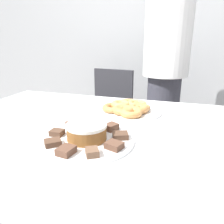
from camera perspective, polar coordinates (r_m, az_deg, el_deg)
wall_back at (r=2.51m, az=11.00°, el=22.00°), size 8.00×0.05×2.60m
table at (r=1.00m, az=-2.17°, el=-8.41°), size 1.63×1.08×0.75m
person_standing at (r=1.81m, az=13.78°, el=10.86°), size 0.35×0.35×1.72m
office_chair_left at (r=2.07m, az=-1.33°, el=-2.15°), size 0.49×0.49×0.86m
plate_cake at (r=0.86m, az=-6.53°, el=-7.30°), size 0.37×0.37×0.01m
plate_donuts at (r=1.19m, az=4.66°, el=0.21°), size 0.34×0.34×0.01m
frosted_cake at (r=0.84m, az=-6.61°, el=-5.06°), size 0.15×0.15×0.06m
lamington_0 at (r=0.96m, az=-10.15°, el=-3.42°), size 0.07×0.07×0.03m
lamington_1 at (r=0.90m, az=-14.17°, el=-5.22°), size 0.05×0.04×0.02m
lamington_2 at (r=0.83m, az=-15.21°, el=-7.70°), size 0.08×0.07×0.02m
lamington_3 at (r=0.76m, az=-11.90°, el=-9.84°), size 0.06×0.07×0.02m
lamington_4 at (r=0.73m, az=-5.22°, el=-10.40°), size 0.06×0.06×0.02m
lamington_5 at (r=0.78m, az=0.57°, el=-8.69°), size 0.07×0.06×0.02m
lamington_6 at (r=0.85m, az=2.19°, el=-6.14°), size 0.07×0.07×0.02m
lamington_7 at (r=0.92m, az=-0.20°, el=-3.91°), size 0.07×0.07×0.03m
lamington_8 at (r=0.97m, az=-4.91°, el=-3.09°), size 0.05×0.05×0.02m
donut_0 at (r=1.18m, az=4.69°, el=1.18°), size 0.11×0.11×0.03m
donut_1 at (r=1.17m, az=0.51°, el=1.10°), size 0.13×0.13×0.03m
donut_2 at (r=1.13m, az=2.92°, el=0.52°), size 0.11×0.11×0.04m
donut_3 at (r=1.10m, az=5.01°, el=-0.16°), size 0.11×0.11×0.03m
donut_4 at (r=1.16m, az=6.94°, el=0.87°), size 0.11×0.11×0.04m
donut_5 at (r=1.19m, az=7.25°, el=1.15°), size 0.11×0.11×0.03m
donut_6 at (r=1.24m, az=6.45°, el=2.00°), size 0.12×0.12×0.04m
donut_7 at (r=1.26m, az=4.34°, el=2.27°), size 0.12×0.12×0.03m
donut_8 at (r=1.22m, az=2.07°, el=1.95°), size 0.11×0.11×0.04m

